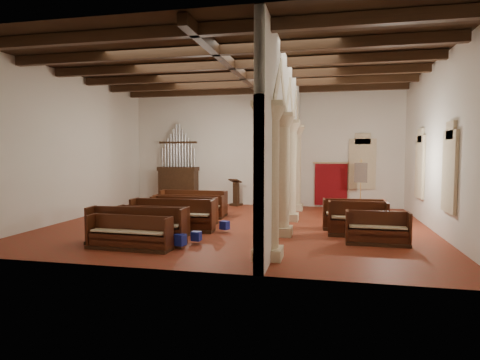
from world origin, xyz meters
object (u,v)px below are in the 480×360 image
object	(u,v)px
aisle_pew_0	(377,233)
nave_pew_0	(129,238)
pipe_organ	(178,179)
processional_banner	(360,196)
lectern	(236,194)

from	to	relation	value
aisle_pew_0	nave_pew_0	bearing A→B (deg)	-162.41
pipe_organ	processional_banner	size ratio (longest dim) A/B	1.77
nave_pew_0	lectern	bearing A→B (deg)	86.75
pipe_organ	aisle_pew_0	xyz separation A→B (m)	(9.30, -7.70, -1.03)
nave_pew_0	aisle_pew_0	bearing A→B (deg)	18.95
nave_pew_0	aisle_pew_0	world-z (taller)	aisle_pew_0
processional_banner	nave_pew_0	size ratio (longest dim) A/B	0.98
pipe_organ	aisle_pew_0	bearing A→B (deg)	-39.61
lectern	processional_banner	bearing A→B (deg)	7.74
pipe_organ	nave_pew_0	bearing A→B (deg)	-77.06
aisle_pew_0	processional_banner	bearing A→B (deg)	90.92
pipe_organ	processional_banner	bearing A→B (deg)	-9.59
lectern	nave_pew_0	bearing A→B (deg)	-73.33
processional_banner	nave_pew_0	bearing A→B (deg)	-114.61
lectern	nave_pew_0	distance (m)	9.86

